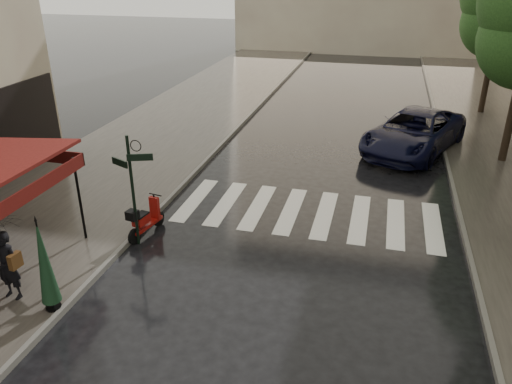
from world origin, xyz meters
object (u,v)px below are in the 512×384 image
at_px(scooter, 145,220).
at_px(parked_car, 414,132).
at_px(parasol_back, 44,262).
at_px(pedestrian_with_umbrella, 0,234).

bearing_deg(scooter, parked_car, 61.43).
distance_m(parked_car, parasol_back, 14.89).
bearing_deg(parked_car, parasol_back, -99.61).
height_order(parked_car, parasol_back, parasol_back).
height_order(scooter, parked_car, parked_car).
distance_m(scooter, parasol_back, 3.76).
xyz_separation_m(pedestrian_with_umbrella, parked_car, (8.94, 12.50, -0.93)).
xyz_separation_m(scooter, parasol_back, (-0.44, -3.64, 0.83)).
bearing_deg(parked_car, scooter, -107.24).
height_order(scooter, parasol_back, parasol_back).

